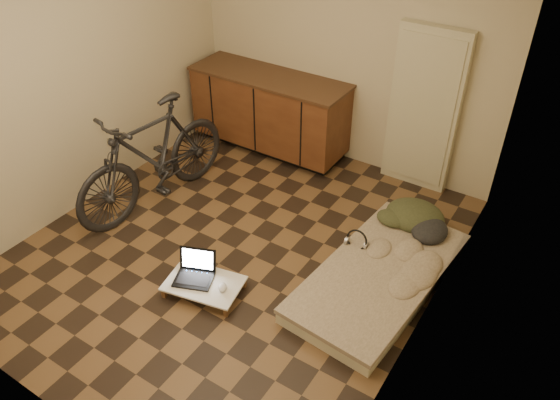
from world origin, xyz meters
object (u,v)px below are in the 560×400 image
Objects in this scene: bicycle at (152,151)px; futon at (379,276)px; lap_desk at (204,284)px; laptop at (195,272)px.

bicycle is 0.99× the size of futon.
bicycle is 1.51m from lap_desk.
bicycle is 1.39m from laptop.
futon is (2.40, 0.14, -0.52)m from bicycle.
bicycle is at bearing 124.69° from laptop.
laptop is (1.10, -0.73, -0.45)m from bicycle.
lap_desk is 0.13m from laptop.
bicycle is 2.66× the size of lap_desk.
laptop is (-0.11, 0.02, 0.06)m from lap_desk.
laptop is at bearing -26.94° from bicycle.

